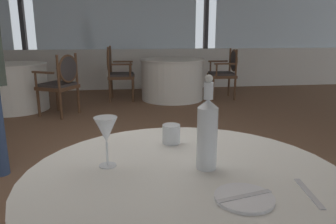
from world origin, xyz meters
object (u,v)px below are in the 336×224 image
Objects in this scene: dining_chair_1_0 at (226,70)px; side_plate at (244,198)px; water_bottle at (207,132)px; wine_glass at (106,131)px; dining_chair_1_1 at (116,69)px; dining_chair_0_1 at (62,80)px; water_tumbler at (171,134)px.

side_plate is at bearing 75.41° from dining_chair_1_0.
dining_chair_1_0 is (1.58, 4.65, -0.34)m from water_bottle.
wine_glass reaches higher than dining_chair_1_0.
dining_chair_0_1 is at bearing -124.63° from dining_chair_1_1.
water_bottle is 4.92m from dining_chair_1_0.
water_bottle is 3.94m from dining_chair_0_1.
water_tumbler is 0.09× the size of dining_chair_1_0.
water_bottle reaches higher than dining_chair_1_1.
dining_chair_1_1 is at bearing 94.29° from water_tumbler.
dining_chair_0_1 reaches higher than side_plate.
wine_glass is 0.36m from water_tumbler.
dining_chair_1_0 is (2.77, 0.90, 0.00)m from dining_chair_0_1.
dining_chair_1_1 is (-2.00, 0.10, 0.03)m from dining_chair_1_0.
water_tumbler is 3.64m from dining_chair_0_1.
side_plate is 0.20× the size of dining_chair_0_1.
water_tumbler is at bearing 137.21° from dining_chair_0_1.
water_bottle is at bearing -82.16° from dining_chair_1_1.
side_plate is at bearing -81.77° from dining_chair_1_1.
water_bottle reaches higher than water_tumbler.
dining_chair_0_1 and dining_chair_1_0 have the same top height.
dining_chair_1_1 reaches higher than dining_chair_1_0.
dining_chair_0_1 is 2.91m from dining_chair_1_0.
side_plate is 5.01m from dining_chair_1_1.
wine_glass reaches higher than side_plate.
side_plate is 0.52× the size of water_bottle.
dining_chair_0_1 is 1.00× the size of dining_chair_1_0.
water_bottle is at bearing -10.57° from wine_glass.
dining_chair_0_1 is 0.94× the size of dining_chair_1_1.
dining_chair_1_0 is at bearing 69.06° from water_tumbler.
dining_chair_1_0 is (1.53, 4.89, -0.21)m from side_plate.
side_plate is 5.12m from dining_chair_1_0.
dining_chair_1_0 is (1.94, 4.58, -0.34)m from wine_glass.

